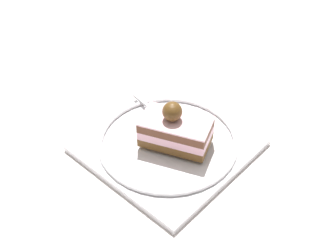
% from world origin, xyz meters
% --- Properties ---
extents(ground_plane, '(2.40, 2.40, 0.00)m').
position_xyz_m(ground_plane, '(0.00, 0.00, 0.00)').
color(ground_plane, silver).
extents(dessert_plate, '(0.29, 0.29, 0.02)m').
position_xyz_m(dessert_plate, '(0.03, -0.01, 0.01)').
color(dessert_plate, white).
rests_on(dessert_plate, ground_plane).
extents(cake_slice, '(0.08, 0.12, 0.08)m').
position_xyz_m(cake_slice, '(0.03, -0.02, 0.05)').
color(cake_slice, brown).
rests_on(cake_slice, dessert_plate).
extents(fork, '(0.05, 0.11, 0.00)m').
position_xyz_m(fork, '(0.08, 0.05, 0.02)').
color(fork, silver).
rests_on(fork, dessert_plate).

